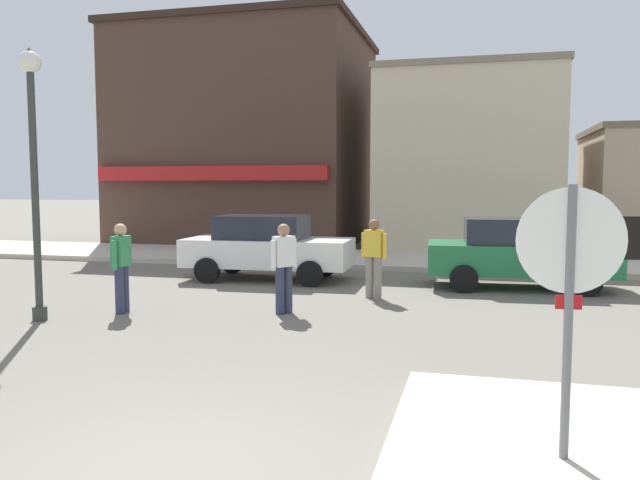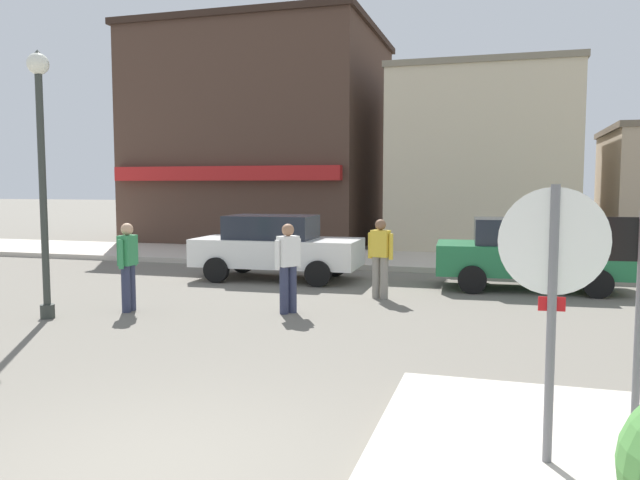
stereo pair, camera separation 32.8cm
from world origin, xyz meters
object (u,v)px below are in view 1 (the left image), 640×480
Objects in this scene: parked_car_nearest at (267,246)px; pedestrian_crossing_far at (284,265)px; pedestrian_kerb_side at (121,265)px; parked_car_second at (518,252)px; pedestrian_crossing_near at (374,256)px; lamp_post at (33,145)px; stop_sign at (569,286)px.

pedestrian_crossing_far reaches higher than parked_car_nearest.
parked_car_second is at bearing 33.12° from pedestrian_kerb_side.
pedestrian_crossing_far is at bearing -124.58° from pedestrian_crossing_near.
lamp_post is at bearing -146.11° from pedestrian_crossing_near.
stop_sign is at bearing -26.07° from lamp_post.
pedestrian_crossing_far is at bearing 13.13° from pedestrian_kerb_side.
pedestrian_crossing_near reaches higher than parked_car_nearest.
pedestrian_kerb_side reaches higher than parked_car_nearest.
parked_car_second is at bearing 43.08° from pedestrian_crossing_far.
stop_sign is 6.79m from pedestrian_crossing_far.
pedestrian_kerb_side is (-2.84, -0.66, 0.00)m from pedestrian_crossing_far.
parked_car_nearest is at bearing 113.40° from pedestrian_crossing_far.
pedestrian_crossing_near is (-2.73, 7.32, -0.65)m from stop_sign.
pedestrian_kerb_side is (-1.22, -4.41, 0.06)m from parked_car_nearest.
lamp_post is 2.50m from pedestrian_kerb_side.
pedestrian_crossing_near is at bearing 31.67° from pedestrian_kerb_side.
parked_car_second is (0.18, 9.36, -0.71)m from stop_sign.
parked_car_nearest is at bearing -178.12° from parked_car_second.
lamp_post is 2.82× the size of pedestrian_crossing_near.
pedestrian_crossing_near is at bearing 55.42° from pedestrian_crossing_far.
stop_sign is at bearing -91.08° from parked_car_second.
parked_car_nearest is at bearing 121.64° from stop_sign.
pedestrian_crossing_near is 4.87m from pedestrian_kerb_side.
parked_car_second is at bearing 1.88° from parked_car_nearest.
pedestrian_crossing_near is at bearing -32.30° from parked_car_nearest.
pedestrian_crossing_far is (-4.03, 5.43, -0.65)m from stop_sign.
parked_car_nearest is 5.83m from parked_car_second.
pedestrian_crossing_near is at bearing 33.89° from lamp_post.
lamp_post reaches higher than parked_car_nearest.
lamp_post reaches higher than pedestrian_crossing_near.
lamp_post is 2.82× the size of pedestrian_kerb_side.
parked_car_nearest is (2.23, 5.31, -2.15)m from lamp_post.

